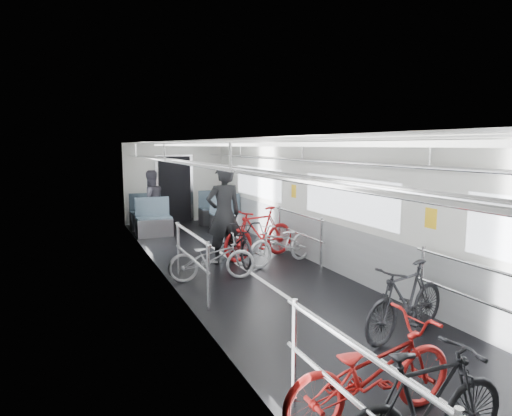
{
  "coord_description": "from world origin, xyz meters",
  "views": [
    {
      "loc": [
        -3.08,
        -6.69,
        2.33
      ],
      "look_at": [
        0.0,
        0.61,
        1.24
      ],
      "focal_mm": 32.0,
      "sensor_mm": 36.0,
      "label": 1
    }
  ],
  "objects_px": {
    "bike_right_mid": "(282,243)",
    "bike_aisle": "(238,241)",
    "person_standing": "(224,215)",
    "bike_right_near": "(406,300)",
    "bike_left_mid": "(426,407)",
    "bike_left_near": "(371,372)",
    "person_seated": "(151,201)",
    "bike_left_far": "(212,258)",
    "bike_right_far": "(260,233)"
  },
  "relations": [
    {
      "from": "bike_left_near",
      "to": "bike_left_far",
      "type": "xyz_separation_m",
      "value": [
        -0.0,
        4.45,
        -0.05
      ]
    },
    {
      "from": "bike_left_mid",
      "to": "bike_aisle",
      "type": "relative_size",
      "value": 0.9
    },
    {
      "from": "bike_right_mid",
      "to": "bike_aisle",
      "type": "relative_size",
      "value": 0.97
    },
    {
      "from": "bike_left_near",
      "to": "bike_right_near",
      "type": "relative_size",
      "value": 1.1
    },
    {
      "from": "bike_left_near",
      "to": "bike_aisle",
      "type": "bearing_deg",
      "value": -10.8
    },
    {
      "from": "bike_right_far",
      "to": "person_seated",
      "type": "relative_size",
      "value": 1.06
    },
    {
      "from": "bike_left_far",
      "to": "bike_aisle",
      "type": "height_order",
      "value": "bike_aisle"
    },
    {
      "from": "bike_left_mid",
      "to": "person_standing",
      "type": "bearing_deg",
      "value": -5.3
    },
    {
      "from": "bike_aisle",
      "to": "person_seated",
      "type": "distance_m",
      "value": 4.08
    },
    {
      "from": "bike_left_mid",
      "to": "bike_right_mid",
      "type": "xyz_separation_m",
      "value": [
        1.56,
        5.55,
        -0.02
      ]
    },
    {
      "from": "bike_left_far",
      "to": "person_seated",
      "type": "xyz_separation_m",
      "value": [
        -0.18,
        4.88,
        0.44
      ]
    },
    {
      "from": "bike_aisle",
      "to": "person_standing",
      "type": "relative_size",
      "value": 0.87
    },
    {
      "from": "bike_left_near",
      "to": "bike_left_mid",
      "type": "xyz_separation_m",
      "value": [
        0.02,
        -0.6,
        0.01
      ]
    },
    {
      "from": "bike_left_mid",
      "to": "bike_left_far",
      "type": "distance_m",
      "value": 5.05
    },
    {
      "from": "bike_aisle",
      "to": "bike_right_mid",
      "type": "bearing_deg",
      "value": -27.61
    },
    {
      "from": "person_standing",
      "to": "bike_right_mid",
      "type": "bearing_deg",
      "value": 150.43
    },
    {
      "from": "bike_left_mid",
      "to": "person_standing",
      "type": "height_order",
      "value": "person_standing"
    },
    {
      "from": "person_seated",
      "to": "bike_right_mid",
      "type": "bearing_deg",
      "value": 98.15
    },
    {
      "from": "bike_right_far",
      "to": "bike_aisle",
      "type": "distance_m",
      "value": 0.57
    },
    {
      "from": "bike_left_near",
      "to": "bike_aisle",
      "type": "height_order",
      "value": "bike_left_near"
    },
    {
      "from": "bike_right_near",
      "to": "bike_aisle",
      "type": "bearing_deg",
      "value": 173.53
    },
    {
      "from": "bike_left_mid",
      "to": "bike_left_far",
      "type": "height_order",
      "value": "bike_left_mid"
    },
    {
      "from": "bike_left_near",
      "to": "bike_right_near",
      "type": "distance_m",
      "value": 1.93
    },
    {
      "from": "bike_left_far",
      "to": "bike_right_near",
      "type": "relative_size",
      "value": 0.97
    },
    {
      "from": "bike_left_far",
      "to": "person_standing",
      "type": "height_order",
      "value": "person_standing"
    },
    {
      "from": "bike_right_near",
      "to": "bike_right_mid",
      "type": "xyz_separation_m",
      "value": [
        0.13,
        3.69,
        -0.03
      ]
    },
    {
      "from": "bike_right_near",
      "to": "bike_aisle",
      "type": "relative_size",
      "value": 0.92
    },
    {
      "from": "bike_left_near",
      "to": "bike_right_near",
      "type": "xyz_separation_m",
      "value": [
        1.46,
        1.26,
        0.02
      ]
    },
    {
      "from": "bike_aisle",
      "to": "bike_left_near",
      "type": "bearing_deg",
      "value": -96.24
    },
    {
      "from": "bike_left_near",
      "to": "bike_left_mid",
      "type": "distance_m",
      "value": 0.6
    },
    {
      "from": "bike_right_mid",
      "to": "bike_left_mid",
      "type": "bearing_deg",
      "value": -32.82
    },
    {
      "from": "bike_left_near",
      "to": "bike_right_mid",
      "type": "bearing_deg",
      "value": -19.82
    },
    {
      "from": "bike_left_far",
      "to": "bike_aisle",
      "type": "distance_m",
      "value": 1.26
    },
    {
      "from": "bike_left_far",
      "to": "bike_right_far",
      "type": "xyz_separation_m",
      "value": [
        1.37,
        1.11,
        0.14
      ]
    },
    {
      "from": "bike_right_near",
      "to": "bike_right_mid",
      "type": "relative_size",
      "value": 0.94
    },
    {
      "from": "person_standing",
      "to": "bike_right_near",
      "type": "bearing_deg",
      "value": 100.31
    },
    {
      "from": "bike_left_near",
      "to": "bike_right_mid",
      "type": "relative_size",
      "value": 1.03
    },
    {
      "from": "bike_right_mid",
      "to": "person_seated",
      "type": "height_order",
      "value": "person_seated"
    },
    {
      "from": "bike_left_mid",
      "to": "bike_left_near",
      "type": "bearing_deg",
      "value": 2.12
    },
    {
      "from": "bike_right_mid",
      "to": "person_standing",
      "type": "height_order",
      "value": "person_standing"
    },
    {
      "from": "bike_left_near",
      "to": "person_standing",
      "type": "xyz_separation_m",
      "value": [
        0.57,
        5.49,
        0.53
      ]
    },
    {
      "from": "bike_aisle",
      "to": "person_seated",
      "type": "relative_size",
      "value": 1.01
    },
    {
      "from": "bike_left_near",
      "to": "bike_right_far",
      "type": "bearing_deg",
      "value": -15.94
    },
    {
      "from": "bike_left_mid",
      "to": "person_standing",
      "type": "distance_m",
      "value": 6.14
    },
    {
      "from": "person_standing",
      "to": "bike_left_far",
      "type": "bearing_deg",
      "value": 59.61
    },
    {
      "from": "person_seated",
      "to": "bike_left_far",
      "type": "bearing_deg",
      "value": 78.27
    },
    {
      "from": "bike_left_near",
      "to": "bike_left_mid",
      "type": "relative_size",
      "value": 1.12
    },
    {
      "from": "bike_aisle",
      "to": "bike_left_mid",
      "type": "bearing_deg",
      "value": -95.15
    },
    {
      "from": "bike_left_near",
      "to": "person_seated",
      "type": "bearing_deg",
      "value": -0.95
    },
    {
      "from": "bike_right_mid",
      "to": "bike_aisle",
      "type": "bearing_deg",
      "value": -137.22
    }
  ]
}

